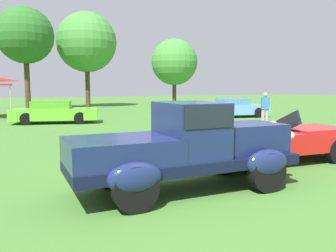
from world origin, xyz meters
TOP-DOWN VIEW (x-y plane):
  - ground_plane at (0.00, 0.00)m, footprint 120.00×120.00m
  - feature_pickup_truck at (-0.05, -0.01)m, footprint 4.50×1.81m
  - neighbor_convertible at (3.43, 1.29)m, footprint 4.45×1.87m
  - show_car_lime at (-0.92, 13.83)m, footprint 4.77×2.70m
  - show_car_skyblue at (10.15, 12.82)m, footprint 4.40×2.22m
  - spectator_between_cars at (8.69, 8.12)m, footprint 0.47×0.41m
  - treeline_mid_left at (-1.67, 26.21)m, footprint 4.72×4.72m
  - treeline_center at (3.85, 28.21)m, footprint 5.70×5.70m
  - treeline_mid_right at (14.11, 30.18)m, footprint 5.23×5.23m

SIDE VIEW (x-z plane):
  - ground_plane at x=0.00m, z-range 0.00..0.00m
  - neighbor_convertible at x=3.43m, z-range -0.12..1.28m
  - show_car_skyblue at x=10.15m, z-range -0.01..1.21m
  - show_car_lime at x=-0.92m, z-range -0.01..1.21m
  - feature_pickup_truck at x=-0.05m, z-range 0.02..1.72m
  - spectator_between_cars at x=8.69m, z-range 0.07..1.76m
  - treeline_mid_right at x=14.11m, z-range 1.05..8.40m
  - treeline_center at x=3.85m, z-range 1.65..10.69m
  - treeline_mid_left at x=-1.67m, z-range 1.91..10.52m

